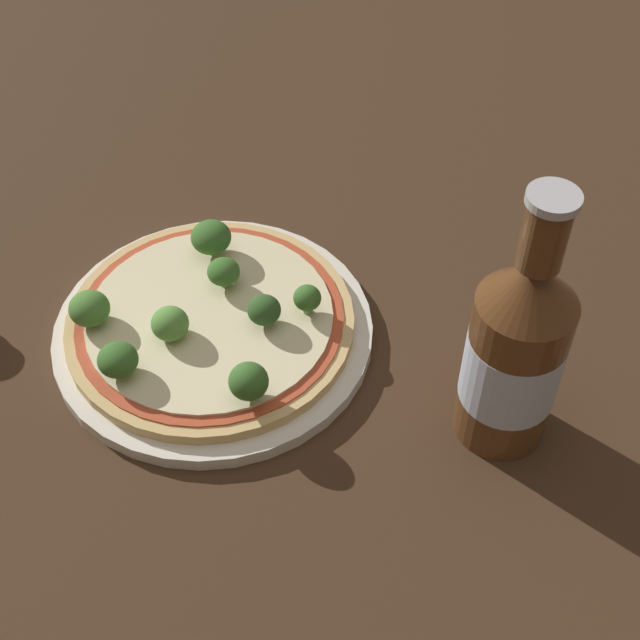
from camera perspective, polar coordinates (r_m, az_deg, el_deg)
The scene contains 12 objects.
ground_plane at distance 0.73m, azimuth -5.42°, elevation -1.25°, with size 3.00×3.00×0.00m, color #3D2819.
plate at distance 0.73m, azimuth -6.81°, elevation -0.75°, with size 0.26×0.26×0.01m.
pizza at distance 0.72m, azimuth -7.12°, elevation -0.26°, with size 0.23×0.23×0.01m.
broccoli_floret_0 at distance 0.76m, azimuth -6.99°, elevation 5.27°, with size 0.03×0.03×0.03m.
broccoli_floret_1 at distance 0.70m, azimuth -3.57°, elevation 0.71°, with size 0.03×0.03×0.03m.
broccoli_floret_2 at distance 0.73m, azimuth -6.20°, elevation 3.08°, with size 0.03×0.03×0.03m.
broccoli_floret_3 at distance 0.68m, azimuth -12.81°, elevation -2.51°, with size 0.03×0.03×0.03m.
broccoli_floret_4 at distance 0.65m, azimuth -4.59°, elevation -3.95°, with size 0.03×0.03×0.03m.
broccoli_floret_5 at distance 0.70m, azimuth -0.82°, elevation 1.40°, with size 0.02×0.02×0.03m.
broccoli_floret_6 at distance 0.70m, azimuth -9.58°, elevation -0.23°, with size 0.03×0.03×0.03m.
broccoli_floret_7 at distance 0.72m, azimuth -14.54°, elevation 0.71°, with size 0.03×0.03×0.03m.
beer_bottle at distance 0.63m, azimuth 12.40°, elevation -1.96°, with size 0.07×0.07×0.22m.
Camera 1 is at (0.16, -0.46, 0.55)m, focal length 50.00 mm.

